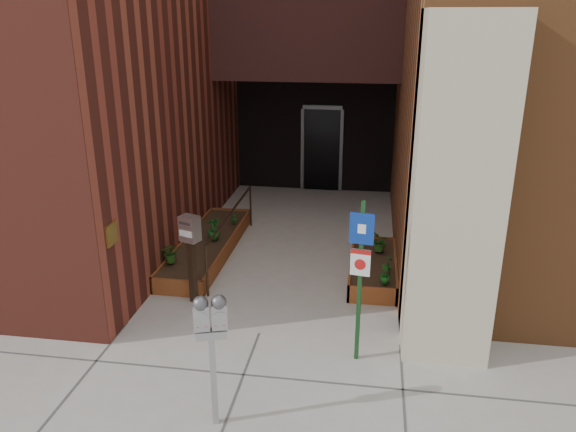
% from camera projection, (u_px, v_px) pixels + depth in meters
% --- Properties ---
extents(ground, '(80.00, 80.00, 0.00)m').
position_uv_depth(ground, '(259.00, 333.00, 8.08)').
color(ground, '#9E9991').
rests_on(ground, ground).
extents(planter_left, '(0.90, 3.60, 0.30)m').
position_uv_depth(planter_left, '(208.00, 247.00, 10.77)').
color(planter_left, brown).
rests_on(planter_left, ground).
extents(planter_right, '(0.80, 2.20, 0.30)m').
position_uv_depth(planter_right, '(373.00, 268.00, 9.85)').
color(planter_right, brown).
rests_on(planter_right, ground).
extents(handrail, '(0.04, 3.34, 0.90)m').
position_uv_depth(handrail, '(231.00, 219.00, 10.44)').
color(handrail, black).
rests_on(handrail, ground).
extents(parking_meter, '(0.37, 0.23, 1.59)m').
position_uv_depth(parking_meter, '(211.00, 326.00, 5.90)').
color(parking_meter, '#A5A4A7').
rests_on(parking_meter, ground).
extents(sign_post, '(0.30, 0.09, 2.22)m').
position_uv_depth(sign_post, '(360.00, 266.00, 7.03)').
color(sign_post, '#163D1A').
rests_on(sign_post, ground).
extents(payment_dropbox, '(0.34, 0.30, 1.45)m').
position_uv_depth(payment_dropbox, '(190.00, 241.00, 8.64)').
color(payment_dropbox, black).
rests_on(payment_dropbox, ground).
extents(shrub_left_a, '(0.43, 0.43, 0.37)m').
position_uv_depth(shrub_left_a, '(171.00, 252.00, 9.63)').
color(shrub_left_a, '#265117').
rests_on(shrub_left_a, planter_left).
extents(shrub_left_b, '(0.24, 0.24, 0.36)m').
position_uv_depth(shrub_left_b, '(215.00, 228.00, 10.75)').
color(shrub_left_b, '#16501B').
rests_on(shrub_left_b, planter_left).
extents(shrub_left_c, '(0.30, 0.30, 0.41)m').
position_uv_depth(shrub_left_c, '(213.00, 229.00, 10.63)').
color(shrub_left_c, '#19581A').
rests_on(shrub_left_c, planter_left).
extents(shrub_left_d, '(0.22, 0.22, 0.35)m').
position_uv_depth(shrub_left_d, '(234.00, 215.00, 11.47)').
color(shrub_left_d, '#1B5F21').
rests_on(shrub_left_d, planter_left).
extents(shrub_right_a, '(0.24, 0.24, 0.31)m').
position_uv_depth(shrub_right_a, '(385.00, 274.00, 8.88)').
color(shrub_right_a, '#175017').
rests_on(shrub_right_a, planter_right).
extents(shrub_right_b, '(0.23, 0.23, 0.31)m').
position_uv_depth(shrub_right_b, '(389.00, 263.00, 9.27)').
color(shrub_right_b, '#1A5B1A').
rests_on(shrub_right_b, planter_right).
extents(shrub_right_c, '(0.33, 0.33, 0.36)m').
position_uv_depth(shrub_right_c, '(380.00, 242.00, 10.07)').
color(shrub_right_c, '#245819').
rests_on(shrub_right_c, planter_right).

